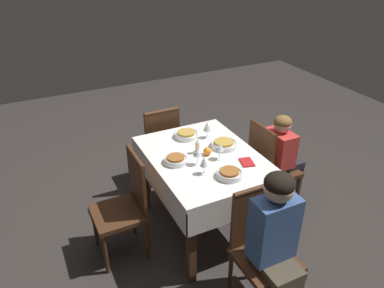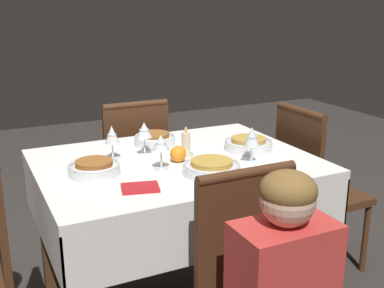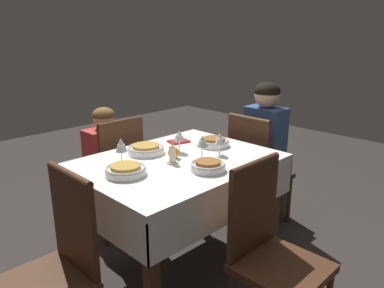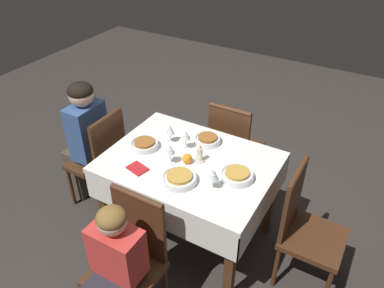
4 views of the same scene
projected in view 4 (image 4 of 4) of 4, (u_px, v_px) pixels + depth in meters
name	position (u px, v px, depth m)	size (l,w,h in m)	color
ground_plane	(190.00, 236.00, 3.03)	(8.00, 8.00, 0.00)	#332D2B
dining_table	(190.00, 173.00, 2.65)	(1.16, 0.87, 0.77)	white
chair_east	(101.00, 157.00, 3.08)	(0.40, 0.39, 0.92)	#472816
chair_north	(131.00, 257.00, 2.26)	(0.39, 0.40, 0.92)	#472816
chair_south	(233.00, 145.00, 3.23)	(0.39, 0.40, 0.92)	#472816
chair_west	(305.00, 226.00, 2.46)	(0.40, 0.39, 0.92)	#472816
person_adult_denim	(85.00, 137.00, 3.05)	(0.34, 0.30, 1.14)	#4C4233
person_child_red	(112.00, 273.00, 2.12)	(0.30, 0.33, 0.98)	#282833
bowl_east	(145.00, 144.00, 2.70)	(0.20, 0.20, 0.06)	silver
wine_glass_east	(170.00, 130.00, 2.72)	(0.07, 0.07, 0.15)	white
bowl_north	(180.00, 178.00, 2.39)	(0.23, 0.23, 0.06)	silver
wine_glass_north	(170.00, 150.00, 2.51)	(0.07, 0.07, 0.14)	white
bowl_south	(208.00, 140.00, 2.75)	(0.19, 0.19, 0.06)	silver
wine_glass_south	(186.00, 135.00, 2.64)	(0.07, 0.07, 0.15)	white
bowl_west	(237.00, 175.00, 2.42)	(0.22, 0.22, 0.06)	silver
wine_glass_west	(213.00, 175.00, 2.29)	(0.07, 0.07, 0.15)	white
candle_centerpiece	(200.00, 156.00, 2.56)	(0.07, 0.07, 0.13)	beige
orange_fruit	(188.00, 159.00, 2.55)	(0.07, 0.07, 0.07)	orange
napkin_red_folded	(138.00, 168.00, 2.51)	(0.15, 0.13, 0.01)	red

